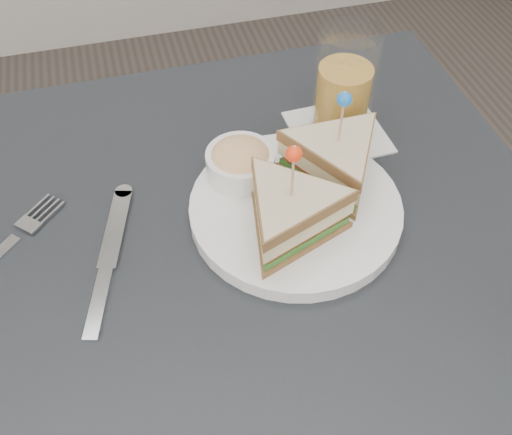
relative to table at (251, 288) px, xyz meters
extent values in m
cube|color=black|center=(0.00, 0.00, 0.06)|extent=(0.80, 0.80, 0.03)
cylinder|color=black|center=(-0.35, 0.35, -0.31)|extent=(0.04, 0.04, 0.72)
cylinder|color=black|center=(0.35, 0.35, -0.31)|extent=(0.04, 0.04, 0.72)
cylinder|color=white|center=(0.07, 0.04, 0.08)|extent=(0.31, 0.31, 0.02)
cylinder|color=white|center=(0.07, 0.04, 0.09)|extent=(0.31, 0.31, 0.00)
cylinder|color=tan|center=(0.05, 0.00, 0.19)|extent=(0.00, 0.00, 0.08)
sphere|color=#FB350F|center=(0.05, 0.00, 0.22)|extent=(0.02, 0.02, 0.02)
cylinder|color=tan|center=(0.13, 0.07, 0.19)|extent=(0.00, 0.00, 0.08)
sphere|color=blue|center=(0.13, 0.07, 0.22)|extent=(0.02, 0.02, 0.02)
cylinder|color=white|center=(0.02, 0.11, 0.11)|extent=(0.10, 0.10, 0.04)
ellipsoid|color=#E0B772|center=(0.02, 0.11, 0.13)|extent=(0.09, 0.09, 0.04)
cube|color=silver|center=(-0.26, 0.11, 0.08)|extent=(0.03, 0.03, 0.00)
cube|color=silver|center=(-0.18, -0.02, 0.08)|extent=(0.04, 0.10, 0.01)
cube|color=silver|center=(-0.15, 0.08, 0.08)|extent=(0.06, 0.13, 0.00)
cylinder|color=silver|center=(-0.13, 0.14, 0.08)|extent=(0.03, 0.03, 0.00)
cube|color=white|center=(0.18, 0.18, 0.08)|extent=(0.13, 0.13, 0.00)
cylinder|color=gold|center=(0.18, 0.18, 0.13)|extent=(0.08, 0.08, 0.10)
cylinder|color=white|center=(0.18, 0.18, 0.16)|extent=(0.08, 0.08, 0.16)
cube|color=white|center=(0.19, 0.19, 0.18)|extent=(0.03, 0.03, 0.02)
cube|color=white|center=(0.17, 0.17, 0.18)|extent=(0.02, 0.02, 0.02)
camera|label=1|loc=(-0.10, -0.40, 0.62)|focal=40.00mm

